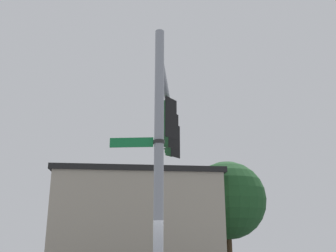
{
  "coord_description": "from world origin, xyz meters",
  "views": [
    {
      "loc": [
        -6.5,
        -4.99,
        2.15
      ],
      "look_at": [
        2.61,
        1.65,
        5.51
      ],
      "focal_mm": 40.03,
      "sensor_mm": 36.0,
      "label": 1
    }
  ],
  "objects_px": {
    "traffic_light_mid_outer": "(171,141)",
    "traffic_light_mid_inner": "(169,131)",
    "traffic_light_nearest_pole": "(166,119)",
    "street_name_sign": "(143,142)"
  },
  "relations": [
    {
      "from": "traffic_light_nearest_pole",
      "to": "traffic_light_mid_inner",
      "type": "relative_size",
      "value": 1.0
    },
    {
      "from": "traffic_light_mid_inner",
      "to": "street_name_sign",
      "type": "xyz_separation_m",
      "value": [
        -3.35,
        -1.72,
        -1.31
      ]
    },
    {
      "from": "traffic_light_nearest_pole",
      "to": "street_name_sign",
      "type": "relative_size",
      "value": 1.21
    },
    {
      "from": "traffic_light_mid_outer",
      "to": "traffic_light_mid_inner",
      "type": "bearing_deg",
      "value": -147.7
    },
    {
      "from": "traffic_light_mid_inner",
      "to": "traffic_light_mid_outer",
      "type": "xyz_separation_m",
      "value": [
        1.15,
        0.73,
        0.0
      ]
    },
    {
      "from": "traffic_light_nearest_pole",
      "to": "traffic_light_mid_outer",
      "type": "xyz_separation_m",
      "value": [
        2.3,
        1.45,
        0.0
      ]
    },
    {
      "from": "traffic_light_nearest_pole",
      "to": "street_name_sign",
      "type": "distance_m",
      "value": 2.75
    },
    {
      "from": "traffic_light_mid_outer",
      "to": "street_name_sign",
      "type": "bearing_deg",
      "value": -151.43
    },
    {
      "from": "street_name_sign",
      "to": "traffic_light_nearest_pole",
      "type": "bearing_deg",
      "value": 24.36
    },
    {
      "from": "traffic_light_mid_outer",
      "to": "traffic_light_nearest_pole",
      "type": "bearing_deg",
      "value": -147.7
    }
  ]
}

